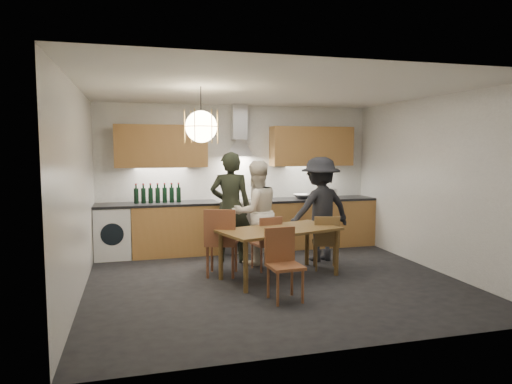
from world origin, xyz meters
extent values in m
plane|color=black|center=(0.00, 0.00, 0.00)|extent=(5.00, 5.00, 0.00)
cube|color=white|center=(0.00, 2.25, 1.30)|extent=(5.00, 0.02, 2.60)
cube|color=white|center=(0.00, -2.25, 1.30)|extent=(5.00, 0.02, 2.60)
cube|color=white|center=(-2.50, 0.00, 1.30)|extent=(0.02, 4.50, 2.60)
cube|color=white|center=(2.50, 0.00, 1.30)|extent=(0.02, 4.50, 2.60)
cube|color=white|center=(0.00, 0.00, 2.60)|extent=(5.00, 4.50, 0.02)
cube|color=tan|center=(-1.18, 1.95, 0.43)|extent=(1.45, 0.60, 0.86)
cube|color=tan|center=(1.48, 1.95, 0.43)|extent=(2.05, 0.60, 0.86)
cube|color=white|center=(-2.20, 1.95, 0.42)|extent=(0.58, 0.58, 0.85)
cube|color=black|center=(-1.48, 1.95, 0.88)|extent=(2.05, 0.62, 0.04)
cube|color=black|center=(1.48, 1.95, 0.88)|extent=(2.05, 0.62, 0.04)
cube|color=silver|center=(0.00, 1.95, 0.40)|extent=(0.90, 0.60, 0.80)
cube|color=black|center=(0.00, 1.66, 0.38)|extent=(0.78, 0.02, 0.42)
cube|color=slate|center=(0.00, 1.95, 0.84)|extent=(0.90, 0.60, 0.08)
cube|color=silver|center=(0.00, 1.69, 0.90)|extent=(0.90, 0.08, 0.04)
cube|color=#BA8547|center=(-1.38, 2.08, 1.86)|extent=(1.55, 0.35, 0.72)
cube|color=#BA8547|center=(1.38, 2.08, 1.86)|extent=(1.55, 0.35, 0.72)
cube|color=silver|center=(0.00, 2.12, 2.29)|extent=(0.26, 0.22, 0.62)
cylinder|color=black|center=(-1.00, -0.10, 2.35)|extent=(0.01, 0.01, 0.50)
sphere|color=#FFE0A5|center=(-1.00, -0.10, 2.10)|extent=(0.40, 0.40, 0.40)
torus|color=gold|center=(-1.00, -0.10, 2.10)|extent=(0.43, 0.43, 0.01)
cube|color=brown|center=(0.13, 0.13, 0.68)|extent=(1.83, 1.28, 0.04)
cylinder|color=brown|center=(-0.50, -0.42, 0.33)|extent=(0.06, 0.06, 0.67)
cylinder|color=brown|center=(-0.70, 0.23, 0.33)|extent=(0.06, 0.06, 0.67)
cylinder|color=brown|center=(0.95, 0.02, 0.33)|extent=(0.06, 0.06, 0.67)
cylinder|color=brown|center=(0.75, 0.67, 0.33)|extent=(0.06, 0.06, 0.67)
cube|color=brown|center=(-0.64, 0.46, 0.47)|extent=(0.57, 0.57, 0.04)
cube|color=brown|center=(-0.71, 0.27, 0.74)|extent=(0.43, 0.19, 0.49)
cylinder|color=brown|center=(-0.41, 0.57, 0.23)|extent=(0.04, 0.04, 0.45)
cylinder|color=brown|center=(-0.53, 0.23, 0.23)|extent=(0.04, 0.04, 0.45)
cylinder|color=brown|center=(-0.75, 0.69, 0.23)|extent=(0.04, 0.04, 0.45)
cylinder|color=brown|center=(-0.87, 0.35, 0.23)|extent=(0.04, 0.04, 0.45)
cube|color=brown|center=(0.05, 0.59, 0.40)|extent=(0.44, 0.44, 0.04)
cube|color=brown|center=(0.09, 0.43, 0.62)|extent=(0.37, 0.11, 0.40)
cylinder|color=brown|center=(0.17, 0.77, 0.19)|extent=(0.03, 0.03, 0.38)
cylinder|color=brown|center=(0.23, 0.48, 0.19)|extent=(0.03, 0.03, 0.38)
cylinder|color=brown|center=(-0.12, 0.71, 0.19)|extent=(0.03, 0.03, 0.38)
cylinder|color=brown|center=(-0.06, 0.42, 0.19)|extent=(0.03, 0.03, 0.38)
cube|color=brown|center=(0.94, 0.39, 0.40)|extent=(0.46, 0.46, 0.04)
cube|color=brown|center=(0.89, 0.23, 0.62)|extent=(0.37, 0.14, 0.41)
cylinder|color=brown|center=(1.13, 0.49, 0.19)|extent=(0.03, 0.03, 0.38)
cylinder|color=brown|center=(1.04, 0.20, 0.19)|extent=(0.03, 0.03, 0.38)
cylinder|color=brown|center=(0.84, 0.58, 0.19)|extent=(0.03, 0.03, 0.38)
cylinder|color=brown|center=(0.75, 0.29, 0.19)|extent=(0.03, 0.03, 0.38)
cube|color=brown|center=(-0.11, -0.83, 0.42)|extent=(0.42, 0.42, 0.04)
cube|color=brown|center=(-0.13, -0.65, 0.65)|extent=(0.39, 0.06, 0.43)
cylinder|color=brown|center=(-0.26, -1.00, 0.20)|extent=(0.03, 0.03, 0.40)
cylinder|color=brown|center=(-0.28, -0.68, 0.20)|extent=(0.03, 0.03, 0.40)
cylinder|color=brown|center=(0.05, -0.98, 0.20)|extent=(0.03, 0.03, 0.40)
cylinder|color=brown|center=(0.03, -0.66, 0.20)|extent=(0.03, 0.03, 0.40)
imported|color=black|center=(-0.36, 1.18, 0.89)|extent=(0.73, 0.58, 1.77)
imported|color=silver|center=(0.01, 0.99, 0.82)|extent=(0.91, 0.78, 1.63)
imported|color=black|center=(1.07, 0.91, 0.84)|extent=(1.19, 0.82, 1.69)
imported|color=#BDBCC0|center=(1.15, 1.95, 0.94)|extent=(0.37, 0.37, 0.08)
cylinder|color=#ACACB0|center=(1.69, 1.90, 0.98)|extent=(0.24, 0.24, 0.16)
camera|label=1|loc=(-1.83, -5.90, 1.84)|focal=32.00mm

